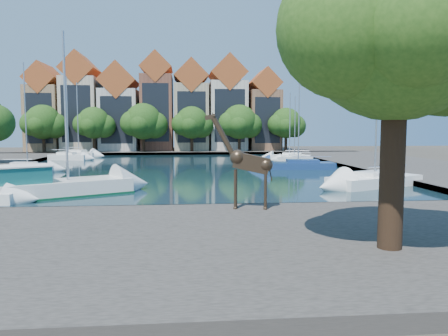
% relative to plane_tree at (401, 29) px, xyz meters
% --- Properties ---
extents(ground, '(160.00, 160.00, 0.00)m').
position_rel_plane_tree_xyz_m(ground, '(-7.62, 9.01, -7.67)').
color(ground, '#38332B').
rests_on(ground, ground).
extents(water_basin, '(38.00, 50.00, 0.08)m').
position_rel_plane_tree_xyz_m(water_basin, '(-7.62, 33.01, -7.63)').
color(water_basin, black).
rests_on(water_basin, ground).
extents(near_quay, '(50.00, 14.00, 0.50)m').
position_rel_plane_tree_xyz_m(near_quay, '(-7.62, 2.01, -7.42)').
color(near_quay, '#46423D').
rests_on(near_quay, ground).
extents(far_quay, '(60.00, 16.00, 0.50)m').
position_rel_plane_tree_xyz_m(far_quay, '(-7.62, 65.01, -7.42)').
color(far_quay, '#46423D').
rests_on(far_quay, ground).
extents(right_quay, '(14.00, 52.00, 0.50)m').
position_rel_plane_tree_xyz_m(right_quay, '(17.38, 33.01, -7.42)').
color(right_quay, '#46423D').
rests_on(right_quay, ground).
extents(plane_tree, '(8.32, 6.40, 10.62)m').
position_rel_plane_tree_xyz_m(plane_tree, '(0.00, 0.00, 0.00)').
color(plane_tree, '#332114').
rests_on(plane_tree, near_quay).
extents(townhouse_west_end, '(5.44, 9.18, 14.93)m').
position_rel_plane_tree_xyz_m(townhouse_west_end, '(-30.62, 64.99, -0.31)').
color(townhouse_west_end, '#957351').
rests_on(townhouse_west_end, far_quay).
extents(townhouse_west_mid, '(5.94, 9.18, 16.79)m').
position_rel_plane_tree_xyz_m(townhouse_west_mid, '(-24.62, 64.99, 0.56)').
color(townhouse_west_mid, beige).
rests_on(townhouse_west_mid, far_quay).
extents(townhouse_west_inner, '(6.43, 9.18, 15.15)m').
position_rel_plane_tree_xyz_m(townhouse_west_inner, '(-18.12, 64.99, -0.32)').
color(townhouse_west_inner, beige).
rests_on(townhouse_west_inner, far_quay).
extents(townhouse_center, '(5.44, 9.18, 16.93)m').
position_rel_plane_tree_xyz_m(townhouse_center, '(-11.62, 64.99, 0.69)').
color(townhouse_center, brown).
rests_on(townhouse_center, far_quay).
extents(townhouse_east_inner, '(5.94, 9.18, 15.79)m').
position_rel_plane_tree_xyz_m(townhouse_east_inner, '(-5.62, 64.99, 0.06)').
color(townhouse_east_inner, tan).
rests_on(townhouse_east_inner, far_quay).
extents(townhouse_east_mid, '(6.43, 9.18, 16.65)m').
position_rel_plane_tree_xyz_m(townhouse_east_mid, '(0.88, 64.99, 0.43)').
color(townhouse_east_mid, beige).
rests_on(townhouse_east_mid, far_quay).
extents(townhouse_east_end, '(5.44, 9.18, 14.43)m').
position_rel_plane_tree_xyz_m(townhouse_east_end, '(7.38, 64.99, -0.56)').
color(townhouse_east_end, brown).
rests_on(townhouse_east_end, far_quay).
extents(far_tree_far_west, '(7.28, 5.60, 7.68)m').
position_rel_plane_tree_xyz_m(far_tree_far_west, '(-29.51, 59.50, -2.49)').
color(far_tree_far_west, '#332114').
rests_on(far_tree_far_west, far_quay).
extents(far_tree_west, '(6.76, 5.20, 7.36)m').
position_rel_plane_tree_xyz_m(far_tree_west, '(-21.52, 59.50, -2.60)').
color(far_tree_west, '#332114').
rests_on(far_tree_west, far_quay).
extents(far_tree_mid_west, '(7.80, 6.00, 8.00)m').
position_rel_plane_tree_xyz_m(far_tree_mid_west, '(-13.51, 59.50, -2.38)').
color(far_tree_mid_west, '#332114').
rests_on(far_tree_mid_west, far_quay).
extents(far_tree_mid_east, '(7.02, 5.40, 7.52)m').
position_rel_plane_tree_xyz_m(far_tree_mid_east, '(-5.52, 59.50, -2.54)').
color(far_tree_mid_east, '#332114').
rests_on(far_tree_mid_east, far_quay).
extents(far_tree_east, '(7.54, 5.80, 7.84)m').
position_rel_plane_tree_xyz_m(far_tree_east, '(2.49, 59.50, -2.43)').
color(far_tree_east, '#332114').
rests_on(far_tree_east, far_quay).
extents(far_tree_far_east, '(6.76, 5.20, 7.36)m').
position_rel_plane_tree_xyz_m(far_tree_far_east, '(10.48, 59.50, -2.60)').
color(far_tree_far_east, '#332114').
rests_on(far_tree_far_east, far_quay).
extents(giraffe_statue, '(3.27, 0.93, 4.68)m').
position_rel_plane_tree_xyz_m(giraffe_statue, '(-3.88, 7.55, -4.87)').
color(giraffe_statue, '#38291C').
rests_on(giraffe_statue, near_quay).
extents(motorsailer, '(10.47, 7.71, 10.57)m').
position_rel_plane_tree_xyz_m(motorsailer, '(-15.92, 14.72, -6.78)').
color(motorsailer, white).
rests_on(motorsailer, water_basin).
extents(sailboat_left_c, '(5.30, 1.92, 10.81)m').
position_rel_plane_tree_xyz_m(sailboat_left_c, '(-22.62, 31.49, -7.04)').
color(sailboat_left_c, white).
rests_on(sailboat_left_c, water_basin).
extents(sailboat_left_d, '(5.59, 3.16, 11.25)m').
position_rel_plane_tree_xyz_m(sailboat_left_d, '(-22.62, 47.32, -6.98)').
color(sailboat_left_d, white).
rests_on(sailboat_left_d, water_basin).
extents(sailboat_left_e, '(6.48, 4.35, 11.02)m').
position_rel_plane_tree_xyz_m(sailboat_left_e, '(-22.62, 53.01, -6.98)').
color(sailboat_left_e, white).
rests_on(sailboat_left_e, water_basin).
extents(sailboat_right_a, '(8.06, 5.61, 11.89)m').
position_rel_plane_tree_xyz_m(sailboat_right_a, '(7.38, 17.79, -6.99)').
color(sailboat_right_a, white).
rests_on(sailboat_right_a, water_basin).
extents(sailboat_right_b, '(7.79, 3.32, 10.03)m').
position_rel_plane_tree_xyz_m(sailboat_right_b, '(5.25, 31.96, -7.06)').
color(sailboat_right_b, navy).
rests_on(sailboat_right_b, water_basin).
extents(sailboat_right_c, '(4.69, 1.96, 8.41)m').
position_rel_plane_tree_xyz_m(sailboat_right_c, '(7.38, 41.90, -7.08)').
color(sailboat_right_c, silver).
rests_on(sailboat_right_c, water_basin).
extents(sailboat_right_d, '(6.06, 3.93, 9.05)m').
position_rel_plane_tree_xyz_m(sailboat_right_d, '(7.35, 44.47, -7.05)').
color(sailboat_right_d, white).
rests_on(sailboat_right_d, water_basin).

